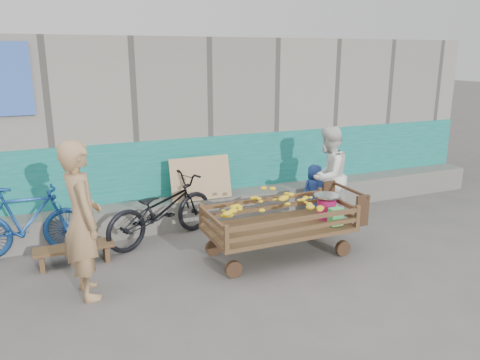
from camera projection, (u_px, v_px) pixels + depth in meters
name	position (u px, v px, depth m)	size (l,w,h in m)	color
ground	(238.00, 288.00, 5.64)	(80.00, 80.00, 0.00)	#585551
building_wall	(154.00, 123.00, 8.84)	(12.00, 3.50, 3.00)	gray
banana_cart	(277.00, 213.00, 6.38)	(2.18, 0.99, 0.93)	brown
bench	(74.00, 251.00, 6.25)	(1.02, 0.31, 0.26)	brown
vendor_man	(82.00, 220.00, 5.27)	(0.67, 0.44, 1.84)	tan
woman	(328.00, 176.00, 7.61)	(0.79, 0.62, 1.62)	white
child	(314.00, 191.00, 8.04)	(0.45, 0.29, 0.92)	navy
bicycle_dark	(161.00, 209.00, 6.97)	(0.65, 1.87, 0.98)	black
bicycle_blue	(27.00, 221.00, 6.44)	(0.47, 1.68, 1.01)	navy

